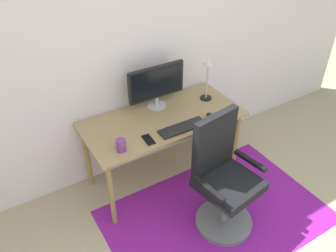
{
  "coord_description": "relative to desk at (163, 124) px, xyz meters",
  "views": [
    {
      "loc": [
        -1.09,
        -0.39,
        2.41
      ],
      "look_at": [
        0.08,
        1.54,
        0.81
      ],
      "focal_mm": 36.59,
      "sensor_mm": 36.0,
      "label": 1
    }
  ],
  "objects": [
    {
      "name": "computer_mouse",
      "position": [
        0.37,
        -0.21,
        0.09
      ],
      "size": [
        0.06,
        0.1,
        0.03
      ],
      "primitive_type": "ellipsoid",
      "color": "black",
      "rests_on": "desk"
    },
    {
      "name": "desk",
      "position": [
        0.0,
        0.0,
        0.0
      ],
      "size": [
        1.43,
        0.68,
        0.71
      ],
      "color": "#9A7F51",
      "rests_on": "ground"
    },
    {
      "name": "wall_back",
      "position": [
        -0.18,
        0.41,
        0.66
      ],
      "size": [
        6.0,
        0.1,
        2.6
      ],
      "primitive_type": "cube",
      "color": "silver",
      "rests_on": "ground"
    },
    {
      "name": "monitor",
      "position": [
        0.05,
        0.2,
        0.31
      ],
      "size": [
        0.55,
        0.18,
        0.41
      ],
      "color": "#B2B2B7",
      "rests_on": "desk"
    },
    {
      "name": "cell_phone",
      "position": [
        -0.27,
        -0.22,
        0.07
      ],
      "size": [
        0.08,
        0.14,
        0.01
      ],
      "primitive_type": "cube",
      "rotation": [
        0.0,
        0.0,
        -0.06
      ],
      "color": "black",
      "rests_on": "desk"
    },
    {
      "name": "keyboard",
      "position": [
        0.06,
        -0.22,
        0.08
      ],
      "size": [
        0.43,
        0.13,
        0.02
      ],
      "primitive_type": "cube",
      "color": "black",
      "rests_on": "desk"
    },
    {
      "name": "desk_lamp",
      "position": [
        0.52,
        0.07,
        0.37
      ],
      "size": [
        0.11,
        0.11,
        0.42
      ],
      "color": "black",
      "rests_on": "desk"
    },
    {
      "name": "area_rug",
      "position": [
        0.14,
        -0.68,
        -0.63
      ],
      "size": [
        1.89,
        1.24,
        0.01
      ],
      "primitive_type": "cube",
      "color": "#821A8A",
      "rests_on": "ground"
    },
    {
      "name": "office_chair",
      "position": [
        0.13,
        -0.72,
        -0.2
      ],
      "size": [
        0.56,
        0.5,
        1.04
      ],
      "rotation": [
        0.0,
        0.0,
        0.15
      ],
      "color": "slate",
      "rests_on": "ground"
    },
    {
      "name": "coffee_cup",
      "position": [
        -0.51,
        -0.22,
        0.12
      ],
      "size": [
        0.08,
        0.08,
        0.11
      ],
      "primitive_type": "cylinder",
      "color": "#6E3281",
      "rests_on": "desk"
    }
  ]
}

